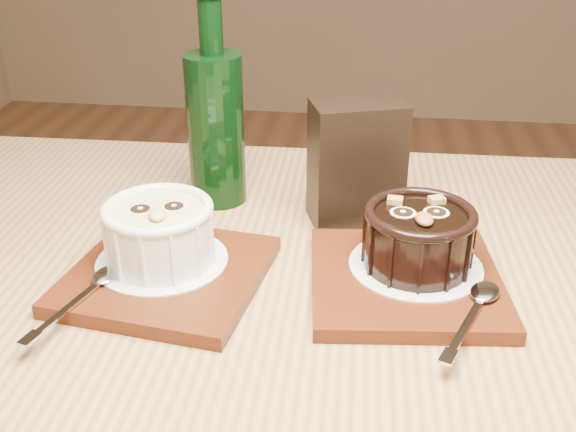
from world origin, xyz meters
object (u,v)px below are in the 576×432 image
tray_right (405,281)px  ramekin_dark (419,235)px  table (297,383)px  green_bottle (216,124)px  tray_left (167,275)px  ramekin_white (159,230)px  condiment_stand (356,163)px

tray_right → ramekin_dark: size_ratio=1.68×
table → ramekin_dark: (0.11, 0.06, 0.14)m
tray_right → green_bottle: size_ratio=0.72×
ramekin_dark → table: bearing=-158.3°
tray_left → ramekin_white: 0.05m
condiment_stand → tray_right: bearing=-68.1°
tray_right → green_bottle: 0.29m
ramekin_white → condiment_stand: condiment_stand is taller
ramekin_white → ramekin_dark: 0.25m
table → condiment_stand: condiment_stand is taller
table → tray_left: 0.17m
tray_right → ramekin_dark: (0.01, 0.02, 0.04)m
tray_right → condiment_stand: 0.16m
tray_left → ramekin_dark: 0.25m
table → tray_right: bearing=25.5°
ramekin_white → green_bottle: (0.02, 0.18, 0.05)m
green_bottle → ramekin_white: bearing=-95.7°
green_bottle → tray_left: bearing=-93.0°
condiment_stand → ramekin_dark: bearing=-61.9°
tray_right → ramekin_dark: ramekin_dark is taller
ramekin_dark → condiment_stand: condiment_stand is taller
table → tray_right: (0.10, 0.05, 0.10)m
ramekin_dark → tray_left: bearing=179.8°
tray_right → condiment_stand: bearing=111.9°
ramekin_dark → condiment_stand: 0.14m
tray_right → tray_left: bearing=-175.2°
tray_left → tray_right: 0.23m
ramekin_white → ramekin_dark: (0.25, 0.02, -0.00)m
tray_left → condiment_stand: size_ratio=1.29×
ramekin_white → condiment_stand: (0.18, 0.14, 0.02)m
ramekin_white → green_bottle: 0.18m
ramekin_dark → condiment_stand: (-0.07, 0.12, 0.02)m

